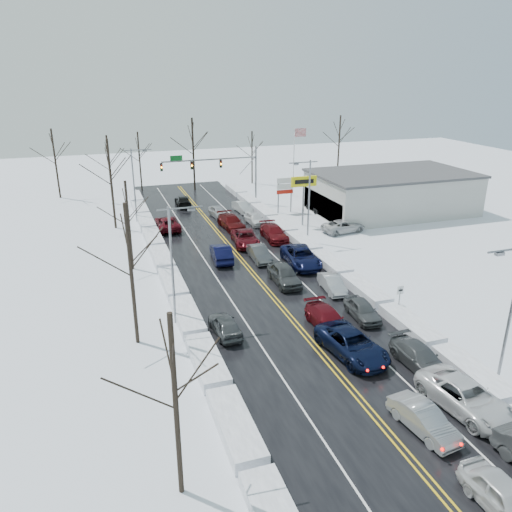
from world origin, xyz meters
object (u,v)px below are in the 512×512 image
object	(u,v)px
traffic_signal_mast	(221,167)
dealership_building	(391,192)
tires_plus_sign	(304,185)
flagpole	(295,156)
queued_car_0	(503,512)
oncoming_car_0	(221,261)

from	to	relation	value
traffic_signal_mast	dealership_building	size ratio (longest dim) A/B	0.65
traffic_signal_mast	tires_plus_sign	distance (m)	13.92
flagpole	traffic_signal_mast	bearing A→B (deg)	-170.27
queued_car_0	flagpole	bearing A→B (deg)	75.50
traffic_signal_mast	dealership_building	distance (m)	23.01
dealership_building	flagpole	bearing A→B (deg)	126.27
flagpole	tires_plus_sign	bearing A→B (deg)	-108.44
flagpole	queued_car_0	bearing A→B (deg)	-103.45
tires_plus_sign	flagpole	world-z (taller)	flagpole
oncoming_car_0	queued_car_0	bearing A→B (deg)	101.97
traffic_signal_mast	dealership_building	bearing A→B (deg)	-25.95
tires_plus_sign	queued_car_0	world-z (taller)	tires_plus_sign
traffic_signal_mast	tires_plus_sign	xyz separation A→B (m)	(7.05, -12.00, -0.49)
traffic_signal_mast	tires_plus_sign	size ratio (longest dim) A/B	2.21
flagpole	queued_car_0	world-z (taller)	flagpole
traffic_signal_mast	oncoming_car_0	world-z (taller)	traffic_signal_mast
traffic_signal_mast	flagpole	world-z (taller)	flagpole
traffic_signal_mast	queued_car_0	bearing A→B (deg)	-91.66
traffic_signal_mast	flagpole	size ratio (longest dim) A/B	1.33
tires_plus_sign	flagpole	xyz separation A→B (m)	(4.67, 14.01, 0.93)
tires_plus_sign	queued_car_0	xyz separation A→B (m)	(-8.60, -41.51, -4.99)
tires_plus_sign	oncoming_car_0	world-z (taller)	tires_plus_sign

